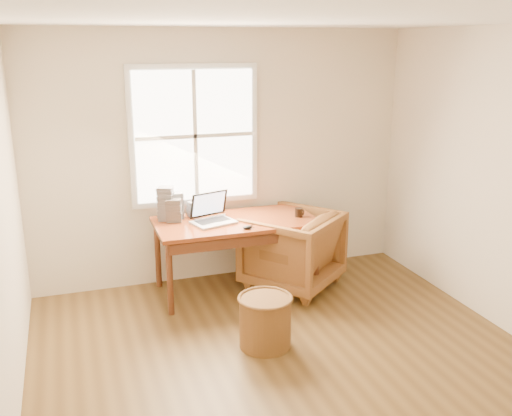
{
  "coord_description": "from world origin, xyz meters",
  "views": [
    {
      "loc": [
        -1.55,
        -3.4,
        2.45
      ],
      "look_at": [
        0.16,
        1.65,
        0.9
      ],
      "focal_mm": 40.0,
      "sensor_mm": 36.0,
      "label": 1
    }
  ],
  "objects_px": {
    "laptop": "(213,209)",
    "armchair": "(292,249)",
    "wicker_stool": "(265,322)",
    "coffee_mug": "(299,212)",
    "cd_stack_a": "(176,206)",
    "desk": "(236,222)"
  },
  "relations": [
    {
      "from": "laptop",
      "to": "armchair",
      "type": "bearing_deg",
      "value": -20.22
    },
    {
      "from": "wicker_stool",
      "to": "coffee_mug",
      "type": "bearing_deg",
      "value": 55.3
    },
    {
      "from": "armchair",
      "to": "coffee_mug",
      "type": "distance_m",
      "value": 0.4
    },
    {
      "from": "cd_stack_a",
      "to": "desk",
      "type": "bearing_deg",
      "value": -23.91
    },
    {
      "from": "coffee_mug",
      "to": "wicker_stool",
      "type": "bearing_deg",
      "value": -130.96
    },
    {
      "from": "coffee_mug",
      "to": "cd_stack_a",
      "type": "xyz_separation_m",
      "value": [
        -1.19,
        0.34,
        0.09
      ]
    },
    {
      "from": "desk",
      "to": "wicker_stool",
      "type": "distance_m",
      "value": 1.28
    },
    {
      "from": "desk",
      "to": "laptop",
      "type": "relative_size",
      "value": 3.84
    },
    {
      "from": "armchair",
      "to": "desk",
      "type": "bearing_deg",
      "value": -47.18
    },
    {
      "from": "desk",
      "to": "cd_stack_a",
      "type": "xyz_separation_m",
      "value": [
        -0.55,
        0.24,
        0.16
      ]
    },
    {
      "from": "desk",
      "to": "coffee_mug",
      "type": "relative_size",
      "value": 17.79
    },
    {
      "from": "armchair",
      "to": "cd_stack_a",
      "type": "distance_m",
      "value": 1.27
    },
    {
      "from": "coffee_mug",
      "to": "desk",
      "type": "bearing_deg",
      "value": 165.48
    },
    {
      "from": "wicker_stool",
      "to": "coffee_mug",
      "type": "xyz_separation_m",
      "value": [
        0.74,
        1.07,
        0.58
      ]
    },
    {
      "from": "laptop",
      "to": "cd_stack_a",
      "type": "bearing_deg",
      "value": 121.61
    },
    {
      "from": "armchair",
      "to": "laptop",
      "type": "bearing_deg",
      "value": -42.27
    },
    {
      "from": "coffee_mug",
      "to": "laptop",
      "type": "bearing_deg",
      "value": 170.0
    },
    {
      "from": "laptop",
      "to": "cd_stack_a",
      "type": "xyz_separation_m",
      "value": [
        -0.32,
        0.28,
        -0.01
      ]
    },
    {
      "from": "cd_stack_a",
      "to": "laptop",
      "type": "bearing_deg",
      "value": -41.59
    },
    {
      "from": "laptop",
      "to": "coffee_mug",
      "type": "height_order",
      "value": "laptop"
    },
    {
      "from": "desk",
      "to": "wicker_stool",
      "type": "xyz_separation_m",
      "value": [
        -0.1,
        -1.16,
        -0.51
      ]
    },
    {
      "from": "desk",
      "to": "wicker_stool",
      "type": "height_order",
      "value": "desk"
    }
  ]
}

